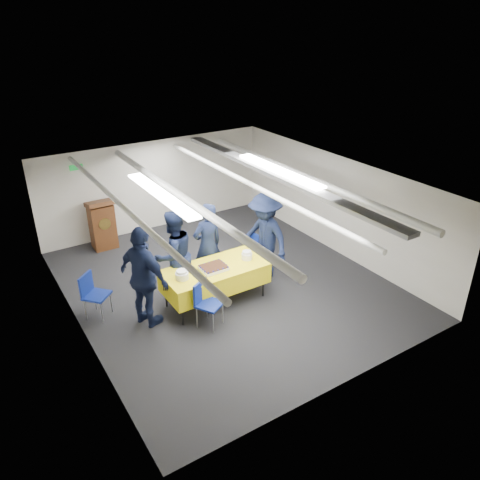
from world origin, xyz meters
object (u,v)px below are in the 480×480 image
Objects in this scene: chair_right at (254,250)px; sailor_a at (208,245)px; serving_table at (215,277)px; chair_left at (92,291)px; chair_near at (205,299)px; sailor_c at (144,278)px; sheet_cake at (214,268)px; sailor_b at (174,255)px; sailor_d at (265,237)px; podium at (102,224)px.

sailor_a reaches higher than chair_right.
serving_table is 2.34× the size of chair_left.
chair_near is at bearing 55.57° from sailor_a.
chair_left is at bearing 23.13° from sailor_c.
chair_left is at bearing 175.99° from chair_right.
sailor_b reaches higher than sheet_cake.
sailor_b is at bearing 126.37° from sheet_cake.
sailor_b is at bearing 92.18° from chair_near.
sailor_d is at bearing -75.59° from chair_right.
chair_right is at bearing -4.01° from chair_left.
sailor_c is (-1.40, 0.04, 0.41)m from serving_table.
sailor_a is at bearing -117.10° from sailor_d.
chair_right is 0.51m from sailor_d.
chair_right is (2.38, -2.93, -0.08)m from podium.
podium reaches higher than sheet_cake.
sheet_cake is 0.26× the size of sailor_c.
sailor_b is at bearing 0.04° from sailor_a.
sailor_d reaches higher than chair_left.
sailor_a is 1.21m from sailor_d.
serving_table is 1.12× the size of sailor_a.
chair_right is 3.45m from chair_left.
podium reaches higher than chair_near.
chair_left is at bearing -107.45° from sailor_d.
sailor_c is (0.75, -0.77, 0.43)m from chair_left.
sheet_cake is at bearing 65.79° from sailor_a.
sailor_d is (2.45, -3.22, 0.34)m from podium.
sailor_c reaches higher than serving_table.
chair_near is at bearing -81.96° from podium.
sheet_cake is at bearing -73.91° from podium.
sailor_d is (3.51, -0.53, 0.42)m from chair_left.
chair_near is 1.00× the size of chair_left.
chair_near is 1.47m from sailor_a.
podium is 2.95m from sailor_b.
podium is (-1.03, 3.57, -0.20)m from sheet_cake.
chair_left is 1.16m from sailor_c.
chair_left is at bearing 159.32° from serving_table.
sailor_d is (2.76, 0.24, -0.01)m from sailor_c.
serving_table is at bearing -87.06° from sailor_d.
sailor_a is 0.95× the size of sailor_d.
chair_right is 0.47× the size of sailor_b.
chair_near is at bearing -74.81° from sailor_d.
sailor_d is at bearing 11.85° from serving_table.
chair_left is 0.48× the size of sailor_a.
podium is at bearing 106.09° from sheet_cake.
chair_left is (-2.15, 0.81, -0.03)m from serving_table.
chair_right is (1.35, 0.64, -0.28)m from sheet_cake.
serving_table is 1.44m from sailor_d.
chair_near and chair_left have the same top height.
podium is at bearing 107.33° from serving_table.
chair_near is at bearing -39.95° from chair_left.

